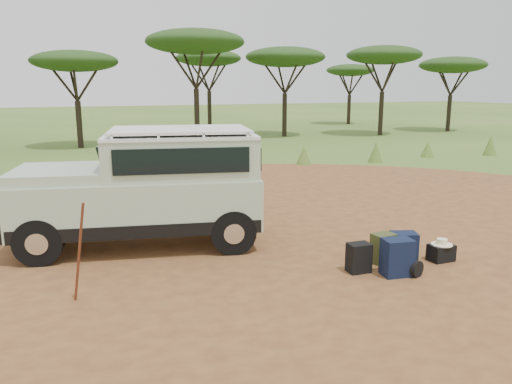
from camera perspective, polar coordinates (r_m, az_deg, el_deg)
name	(u,v)px	position (r m, az deg, el deg)	size (l,w,h in m)	color
ground	(241,251)	(9.61, -1.69, -6.81)	(140.00, 140.00, 0.00)	#476825
dirt_clearing	(241,251)	(9.61, -1.69, -6.79)	(23.00, 23.00, 0.01)	brown
grass_fringe	(159,165)	(17.72, -11.07, 3.10)	(36.60, 1.60, 0.90)	#476825
acacia_treeline	(127,52)	(28.66, -14.55, 15.28)	(46.70, 13.20, 6.26)	black
safari_vehicle	(148,190)	(9.93, -12.28, 0.20)	(5.00, 2.78, 2.30)	#ACC0A4
walking_staff	(79,253)	(7.57, -19.56, -6.63)	(0.04, 0.04, 1.60)	brown
backpack_black	(359,258)	(8.68, 11.67, -7.39)	(0.37, 0.27, 0.51)	black
backpack_navy	(397,258)	(8.67, 15.83, -7.22)	(0.48, 0.34, 0.63)	black
backpack_olive	(383,248)	(9.21, 14.31, -6.27)	(0.39, 0.28, 0.54)	#3F4720
duffel_navy	(404,246)	(9.49, 16.52, -5.95)	(0.45, 0.34, 0.51)	black
hard_case	(441,253)	(9.66, 20.39, -6.54)	(0.43, 0.30, 0.30)	black
stuff_sack	(411,267)	(8.79, 17.33, -8.23)	(0.29, 0.29, 0.29)	black
safari_hat	(442,243)	(9.61, 20.48, -5.44)	(0.38, 0.38, 0.11)	beige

